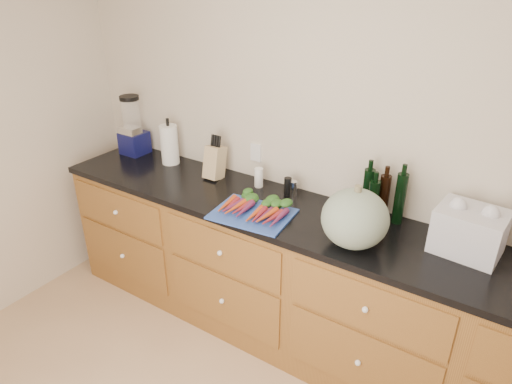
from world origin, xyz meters
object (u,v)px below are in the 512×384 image
Objects in this scene: cutting_board at (252,214)px; tomato_box at (353,208)px; paper_towel at (169,145)px; knife_block at (215,162)px; carrots at (256,207)px; blender_appliance at (133,129)px; squash at (355,219)px.

tomato_box is at bearing 34.29° from cutting_board.
tomato_box is at bearing 0.40° from paper_towel.
knife_block reaches higher than cutting_board.
cutting_board is at bearing -90.00° from carrots.
blender_appliance is (-1.30, 0.28, 0.16)m from carrots.
paper_towel is (-0.93, 0.32, 0.14)m from cutting_board.
cutting_board is at bearing -13.73° from blender_appliance.
carrots is at bearing 90.00° from cutting_board.
paper_towel is at bearing 169.15° from squash.
blender_appliance is 1.79m from tomato_box.
cutting_board is 1.35m from blender_appliance.
knife_block reaches higher than tomato_box.
carrots is at bearing -148.89° from tomato_box.
blender_appliance is 2.65× the size of tomato_box.
paper_towel is 0.43m from knife_block.
paper_towel is at bearing -179.60° from tomato_box.
cutting_board is 2.67× the size of tomato_box.
carrots is at bearing 178.76° from squash.
blender_appliance is 0.37m from paper_towel.
squash is 2.04× the size of tomato_box.
blender_appliance reaches higher than carrots.
carrots is 0.98m from paper_towel.
blender_appliance is 0.80m from knife_block.
knife_block is (0.79, -0.02, -0.09)m from blender_appliance.
cutting_board is 0.05m from carrots.
squash is at bearing -10.85° from paper_towel.
blender_appliance is at bearing 178.73° from knife_block.
cutting_board is at bearing -177.65° from squash.
carrots reaches higher than cutting_board.
tomato_box is at bearing 1.74° from knife_block.
tomato_box is (0.99, 0.03, -0.07)m from knife_block.
carrots is 1.38× the size of paper_towel.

